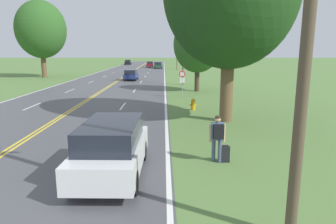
{
  "coord_description": "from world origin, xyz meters",
  "views": [
    {
      "loc": [
        6.32,
        -5.13,
        3.93
      ],
      "look_at": [
        6.53,
        9.67,
        0.94
      ],
      "focal_mm": 32.0,
      "sensor_mm": 36.0,
      "label": 1
    }
  ],
  "objects_px": {
    "traffic_sign": "(182,77)",
    "tree_mid_treeline": "(41,30)",
    "car_black_sedan_receding": "(128,62)",
    "hitchhiker_person": "(217,134)",
    "tree_behind_sign": "(198,45)",
    "car_maroon_sedan_mid_far": "(150,64)",
    "suitcase": "(224,154)",
    "fire_hydrant": "(193,104)",
    "car_dark_blue_hatchback_approaching": "(131,75)",
    "car_dark_green_hatchback_mid_near": "(158,65)",
    "car_white_van_nearest": "(112,147)"
  },
  "relations": [
    {
      "from": "traffic_sign",
      "to": "tree_mid_treeline",
      "type": "relative_size",
      "value": 0.21
    },
    {
      "from": "car_dark_blue_hatchback_approaching",
      "to": "tree_behind_sign",
      "type": "bearing_deg",
      "value": 34.82
    },
    {
      "from": "traffic_sign",
      "to": "tree_behind_sign",
      "type": "distance_m",
      "value": 5.57
    },
    {
      "from": "traffic_sign",
      "to": "tree_mid_treeline",
      "type": "xyz_separation_m",
      "value": [
        -20.25,
        21.61,
        5.44
      ]
    },
    {
      "from": "suitcase",
      "to": "car_dark_blue_hatchback_approaching",
      "type": "distance_m",
      "value": 32.88
    },
    {
      "from": "suitcase",
      "to": "tree_behind_sign",
      "type": "height_order",
      "value": "tree_behind_sign"
    },
    {
      "from": "tree_mid_treeline",
      "to": "car_dark_blue_hatchback_approaching",
      "type": "distance_m",
      "value": 16.2
    },
    {
      "from": "suitcase",
      "to": "car_black_sedan_receding",
      "type": "xyz_separation_m",
      "value": [
        -13.27,
        84.07,
        0.46
      ]
    },
    {
      "from": "suitcase",
      "to": "car_black_sedan_receding",
      "type": "bearing_deg",
      "value": 4.79
    },
    {
      "from": "hitchhiker_person",
      "to": "fire_hydrant",
      "type": "distance_m",
      "value": 9.89
    },
    {
      "from": "tree_mid_treeline",
      "to": "car_maroon_sedan_mid_far",
      "type": "distance_m",
      "value": 35.33
    },
    {
      "from": "tree_mid_treeline",
      "to": "car_black_sedan_receding",
      "type": "bearing_deg",
      "value": 80.88
    },
    {
      "from": "traffic_sign",
      "to": "car_maroon_sedan_mid_far",
      "type": "height_order",
      "value": "traffic_sign"
    },
    {
      "from": "tree_behind_sign",
      "to": "fire_hydrant",
      "type": "bearing_deg",
      "value": -97.64
    },
    {
      "from": "hitchhiker_person",
      "to": "traffic_sign",
      "type": "bearing_deg",
      "value": -3.03
    },
    {
      "from": "fire_hydrant",
      "to": "car_maroon_sedan_mid_far",
      "type": "relative_size",
      "value": 0.17
    },
    {
      "from": "car_white_van_nearest",
      "to": "car_dark_green_hatchback_mid_near",
      "type": "xyz_separation_m",
      "value": [
        0.33,
        64.01,
        -0.13
      ]
    },
    {
      "from": "suitcase",
      "to": "car_white_van_nearest",
      "type": "bearing_deg",
      "value": 101.86
    },
    {
      "from": "car_white_van_nearest",
      "to": "car_maroon_sedan_mid_far",
      "type": "distance_m",
      "value": 69.46
    },
    {
      "from": "fire_hydrant",
      "to": "traffic_sign",
      "type": "relative_size",
      "value": 0.34
    },
    {
      "from": "traffic_sign",
      "to": "tree_mid_treeline",
      "type": "bearing_deg",
      "value": 133.13
    },
    {
      "from": "tree_mid_treeline",
      "to": "car_black_sedan_receding",
      "type": "xyz_separation_m",
      "value": [
        7.55,
        47.05,
        -6.47
      ]
    },
    {
      "from": "car_dark_green_hatchback_mid_near",
      "to": "car_black_sedan_receding",
      "type": "xyz_separation_m",
      "value": [
        -9.77,
        21.16,
        -0.05
      ]
    },
    {
      "from": "fire_hydrant",
      "to": "car_dark_green_hatchback_mid_near",
      "type": "relative_size",
      "value": 0.19
    },
    {
      "from": "car_dark_blue_hatchback_approaching",
      "to": "car_dark_green_hatchback_mid_near",
      "type": "height_order",
      "value": "car_dark_green_hatchback_mid_near"
    },
    {
      "from": "suitcase",
      "to": "tree_mid_treeline",
      "type": "relative_size",
      "value": 0.06
    },
    {
      "from": "car_maroon_sedan_mid_far",
      "to": "car_white_van_nearest",
      "type": "bearing_deg",
      "value": -0.76
    },
    {
      "from": "tree_mid_treeline",
      "to": "car_dark_green_hatchback_mid_near",
      "type": "distance_m",
      "value": 31.8
    },
    {
      "from": "tree_mid_treeline",
      "to": "car_dark_blue_hatchback_approaching",
      "type": "xyz_separation_m",
      "value": [
        14.04,
        -4.86,
        -6.45
      ]
    },
    {
      "from": "tree_mid_treeline",
      "to": "car_white_van_nearest",
      "type": "bearing_deg",
      "value": -65.98
    },
    {
      "from": "tree_mid_treeline",
      "to": "car_black_sedan_receding",
      "type": "height_order",
      "value": "tree_mid_treeline"
    },
    {
      "from": "tree_behind_sign",
      "to": "car_white_van_nearest",
      "type": "relative_size",
      "value": 1.65
    },
    {
      "from": "suitcase",
      "to": "tree_mid_treeline",
      "type": "bearing_deg",
      "value": 25.18
    },
    {
      "from": "hitchhiker_person",
      "to": "suitcase",
      "type": "height_order",
      "value": "hitchhiker_person"
    },
    {
      "from": "hitchhiker_person",
      "to": "car_dark_blue_hatchback_approaching",
      "type": "xyz_separation_m",
      "value": [
        -6.52,
        32.17,
        -0.28
      ]
    },
    {
      "from": "hitchhiker_person",
      "to": "car_dark_green_hatchback_mid_near",
      "type": "bearing_deg",
      "value": -1.23
    },
    {
      "from": "car_maroon_sedan_mid_far",
      "to": "car_black_sedan_receding",
      "type": "relative_size",
      "value": 1.13
    },
    {
      "from": "car_dark_blue_hatchback_approaching",
      "to": "car_black_sedan_receding",
      "type": "distance_m",
      "value": 52.31
    },
    {
      "from": "hitchhiker_person",
      "to": "tree_behind_sign",
      "type": "xyz_separation_m",
      "value": [
        1.45,
        19.9,
        3.55
      ]
    },
    {
      "from": "car_white_van_nearest",
      "to": "car_dark_blue_hatchback_approaching",
      "type": "xyz_separation_m",
      "value": [
        -2.95,
        33.27,
        -0.16
      ]
    },
    {
      "from": "traffic_sign",
      "to": "car_maroon_sedan_mid_far",
      "type": "distance_m",
      "value": 53.18
    },
    {
      "from": "hitchhiker_person",
      "to": "tree_mid_treeline",
      "type": "bearing_deg",
      "value": 24.86
    },
    {
      "from": "fire_hydrant",
      "to": "car_black_sedan_receding",
      "type": "bearing_deg",
      "value": 100.02
    },
    {
      "from": "fire_hydrant",
      "to": "car_dark_blue_hatchback_approaching",
      "type": "bearing_deg",
      "value": 106.53
    },
    {
      "from": "hitchhiker_person",
      "to": "car_maroon_sedan_mid_far",
      "type": "height_order",
      "value": "hitchhiker_person"
    },
    {
      "from": "suitcase",
      "to": "hitchhiker_person",
      "type": "bearing_deg",
      "value": 87.73
    },
    {
      "from": "hitchhiker_person",
      "to": "car_dark_blue_hatchback_approaching",
      "type": "bearing_deg",
      "value": 7.28
    },
    {
      "from": "hitchhiker_person",
      "to": "car_dark_blue_hatchback_approaching",
      "type": "distance_m",
      "value": 32.83
    },
    {
      "from": "car_white_van_nearest",
      "to": "fire_hydrant",
      "type": "bearing_deg",
      "value": 163.11
    },
    {
      "from": "suitcase",
      "to": "tree_mid_treeline",
      "type": "xyz_separation_m",
      "value": [
        -20.82,
        37.02,
        6.93
      ]
    }
  ]
}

